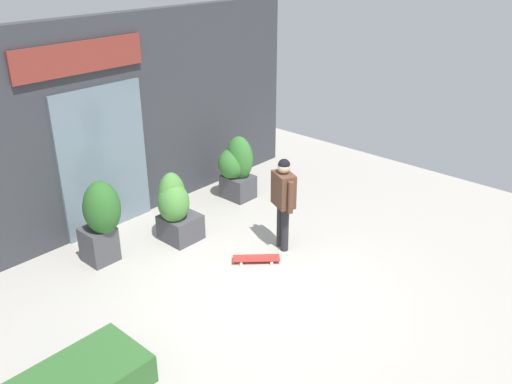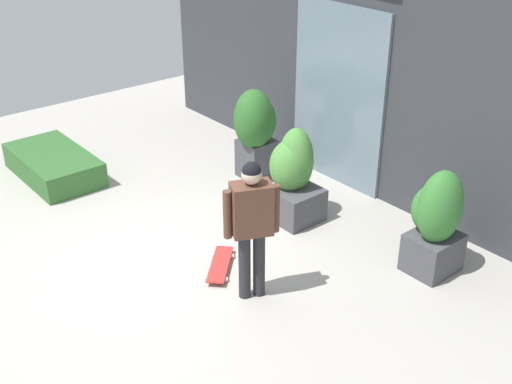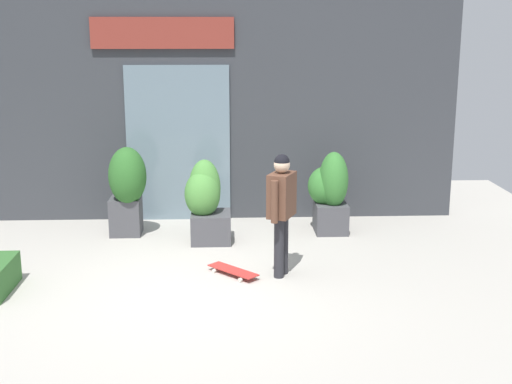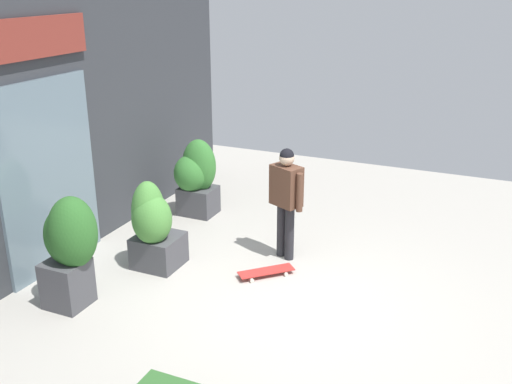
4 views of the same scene
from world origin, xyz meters
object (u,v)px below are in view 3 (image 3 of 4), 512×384
(skateboarder, at_px, (282,203))
(planter_box_left, at_px, (127,186))
(planter_box_right, at_px, (206,202))
(skateboard, at_px, (233,271))
(planter_box_mid, at_px, (330,191))

(skateboarder, height_order, planter_box_left, skateboarder)
(planter_box_right, bearing_deg, planter_box_left, 163.65)
(skateboard, distance_m, planter_box_left, 2.54)
(planter_box_left, distance_m, planter_box_right, 1.27)
(skateboarder, xyz_separation_m, skateboard, (-0.62, 0.03, -0.91))
(skateboard, height_order, planter_box_left, planter_box_left)
(planter_box_mid, bearing_deg, skateboarder, -115.35)
(skateboarder, xyz_separation_m, planter_box_left, (-2.22, 1.87, -0.18))
(skateboard, height_order, planter_box_right, planter_box_right)
(planter_box_left, distance_m, planter_box_mid, 3.14)
(skateboarder, height_order, skateboard, skateboarder)
(skateboarder, bearing_deg, planter_box_right, -31.80)
(planter_box_mid, bearing_deg, planter_box_right, -167.78)
(planter_box_mid, bearing_deg, planter_box_left, -178.83)
(planter_box_mid, bearing_deg, skateboard, -128.91)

